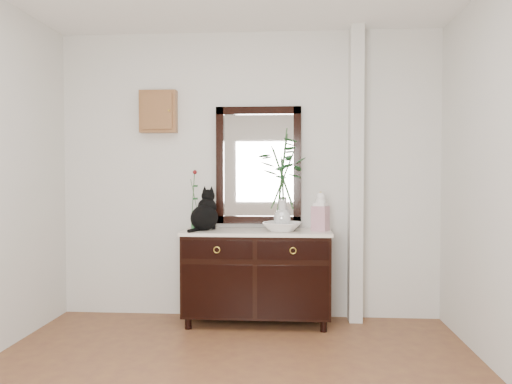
# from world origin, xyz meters

# --- Properties ---
(wall_back) EXTENTS (3.60, 0.04, 2.70)m
(wall_back) POSITION_xyz_m (0.00, 1.98, 1.35)
(wall_back) COLOR silver
(wall_back) RESTS_ON ground
(pilaster) EXTENTS (0.12, 0.20, 2.70)m
(pilaster) POSITION_xyz_m (1.00, 1.90, 1.35)
(pilaster) COLOR silver
(pilaster) RESTS_ON ground
(sideboard) EXTENTS (1.33, 0.52, 0.82)m
(sideboard) POSITION_xyz_m (0.10, 1.73, 0.47)
(sideboard) COLOR black
(sideboard) RESTS_ON ground
(wall_mirror) EXTENTS (0.80, 0.06, 1.10)m
(wall_mirror) POSITION_xyz_m (0.10, 1.97, 1.44)
(wall_mirror) COLOR black
(wall_mirror) RESTS_ON wall_back
(key_cabinet) EXTENTS (0.35, 0.10, 0.40)m
(key_cabinet) POSITION_xyz_m (-0.85, 1.94, 1.95)
(key_cabinet) COLOR brown
(key_cabinet) RESTS_ON wall_back
(cat) EXTENTS (0.36, 0.40, 0.38)m
(cat) POSITION_xyz_m (-0.38, 1.72, 1.04)
(cat) COLOR black
(cat) RESTS_ON sideboard
(lotus_bowl) EXTENTS (0.41, 0.41, 0.08)m
(lotus_bowl) POSITION_xyz_m (0.33, 1.68, 0.89)
(lotus_bowl) COLOR white
(lotus_bowl) RESTS_ON sideboard
(vase_branches) EXTENTS (0.49, 0.49, 0.91)m
(vase_branches) POSITION_xyz_m (0.33, 1.68, 1.32)
(vase_branches) COLOR silver
(vase_branches) RESTS_ON lotus_bowl
(bud_vase_rose) EXTENTS (0.08, 0.08, 0.55)m
(bud_vase_rose) POSITION_xyz_m (-0.47, 1.69, 1.13)
(bud_vase_rose) COLOR #2B6538
(bud_vase_rose) RESTS_ON sideboard
(ginger_jar) EXTENTS (0.17, 0.17, 0.35)m
(ginger_jar) POSITION_xyz_m (0.67, 1.74, 1.03)
(ginger_jar) COLOR white
(ginger_jar) RESTS_ON sideboard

